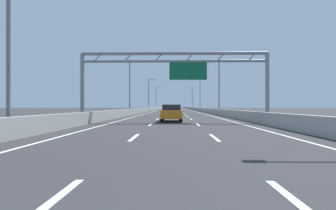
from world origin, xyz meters
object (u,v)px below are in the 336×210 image
blue_car (175,108)px  orange_car (172,113)px  streetlamp_left_mid (131,83)px  green_car (174,110)px  sign_gantry (176,68)px  streetlamp_left_near (14,20)px  streetlamp_right_far (199,93)px  streetlamp_right_distant (192,97)px  streetlamp_left_far (149,93)px  streetlamp_right_mid (218,83)px  yellow_car (174,108)px  streetlamp_left_distant (157,97)px

blue_car → orange_car: size_ratio=1.00×
streetlamp_left_mid → green_car: 8.87m
sign_gantry → streetlamp_left_near: bearing=-120.3°
streetlamp_left_near → orange_car: (7.22, 13.45, -4.61)m
streetlamp_right_far → green_car: 39.51m
streetlamp_right_distant → green_car: (-7.58, -75.18, -4.63)m
streetlamp_right_distant → blue_car: (-7.29, -27.61, -4.64)m
blue_car → green_car: bearing=-90.3°
streetlamp_left_far → streetlamp_right_far: bearing=0.0°
streetlamp_right_far → green_car: streetlamp_right_far is taller
streetlamp_right_mid → blue_car: bearing=99.1°
streetlamp_right_mid → yellow_car: size_ratio=2.06×
streetlamp_left_near → streetlamp_right_distant: size_ratio=1.00×
streetlamp_right_mid → blue_car: streetlamp_right_mid is taller
streetlamp_left_distant → orange_car: (7.22, -96.61, -4.61)m
streetlamp_left_distant → orange_car: 96.99m
sign_gantry → streetlamp_left_distant: (-7.63, 97.02, 0.52)m
blue_car → orange_car: 69.00m
streetlamp_right_mid → orange_car: (-7.71, -23.24, -4.61)m
streetlamp_left_distant → blue_car: size_ratio=2.12×
sign_gantry → blue_car: size_ratio=3.82×
streetlamp_left_far → orange_car: (7.22, -59.93, -4.61)m
blue_car → green_car: size_ratio=0.97×
streetlamp_left_near → streetlamp_left_mid: size_ratio=1.00×
streetlamp_left_mid → yellow_car: 74.04m
streetlamp_right_distant → streetlamp_right_mid: bearing=-90.0°
streetlamp_left_near → streetlamp_right_far: 74.88m
blue_car → green_car: green_car is taller
yellow_car → streetlamp_left_mid: bearing=-95.6°
streetlamp_right_distant → blue_car: bearing=-104.8°
streetlamp_left_mid → orange_car: (7.22, -23.24, -4.61)m
streetlamp_right_far → yellow_car: streetlamp_right_far is taller
streetlamp_left_far → yellow_car: bearing=78.8°
streetlamp_left_near → streetlamp_right_mid: (14.93, 36.69, 0.00)m
streetlamp_right_far → streetlamp_left_distant: size_ratio=1.00×
blue_car → streetlamp_left_far: bearing=-130.1°
streetlamp_left_distant → yellow_car: bearing=1.3°
streetlamp_right_far → streetlamp_right_distant: (0.00, 36.69, 0.00)m
sign_gantry → streetlamp_right_far: size_ratio=1.81×
streetlamp_left_far → streetlamp_left_distant: same height
streetlamp_left_mid → streetlamp_right_far: (14.93, 36.69, 0.00)m
streetlamp_right_mid → streetlamp_right_distant: size_ratio=1.00×
streetlamp_left_far → blue_car: (7.64, 9.07, -4.64)m
streetlamp_left_near → yellow_car: bearing=86.2°
streetlamp_right_distant → green_car: bearing=-95.8°
streetlamp_left_near → green_car: 35.94m
streetlamp_right_mid → streetlamp_left_distant: same height
streetlamp_right_mid → blue_car: (-7.29, 45.76, -4.64)m
streetlamp_left_mid → streetlamp_right_far: bearing=67.9°
sign_gantry → streetlamp_left_distant: bearing=94.5°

